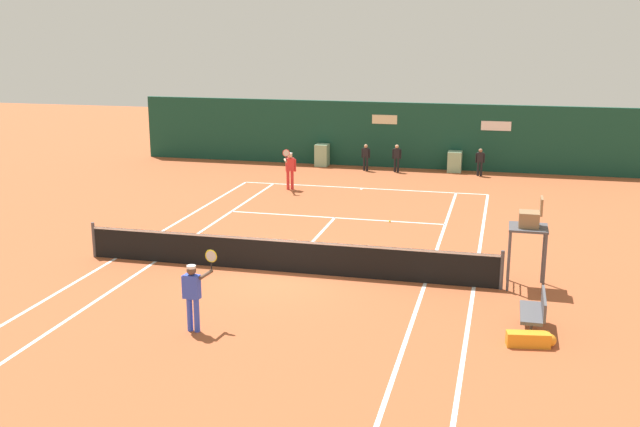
{
  "coord_description": "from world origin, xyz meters",
  "views": [
    {
      "loc": [
        5.92,
        -19.57,
        6.82
      ],
      "look_at": [
        0.1,
        3.79,
        0.8
      ],
      "focal_mm": 42.34,
      "sensor_mm": 36.0,
      "label": 1
    }
  ],
  "objects": [
    {
      "name": "ground_plane",
      "position": [
        -0.0,
        0.58,
        0.0
      ],
      "size": [
        80.0,
        80.0,
        0.01
      ],
      "color": "#A8512D"
    },
    {
      "name": "tennis_net",
      "position": [
        0.0,
        0.0,
        0.51
      ],
      "size": [
        12.1,
        0.1,
        1.07
      ],
      "color": "#4C4C51",
      "rests_on": "ground_plane"
    },
    {
      "name": "sponsor_back_wall",
      "position": [
        0.01,
        16.97,
        1.55
      ],
      "size": [
        25.0,
        1.02,
        3.19
      ],
      "color": "#144233",
      "rests_on": "ground_plane"
    },
    {
      "name": "umpire_chair",
      "position": [
        6.63,
        0.36,
        1.67
      ],
      "size": [
        1.0,
        1.0,
        2.47
      ],
      "rotation": [
        0.0,
        0.0,
        1.57
      ],
      "color": "#47474C",
      "rests_on": "ground_plane"
    },
    {
      "name": "player_bench",
      "position": [
        6.8,
        -2.68,
        0.51
      ],
      "size": [
        0.54,
        1.4,
        0.88
      ],
      "rotation": [
        0.0,
        0.0,
        1.57
      ],
      "color": "#38383D",
      "rests_on": "ground_plane"
    },
    {
      "name": "equipment_bag",
      "position": [
        6.73,
        -3.61,
        0.16
      ],
      "size": [
        1.09,
        0.45,
        0.32
      ],
      "color": "orange",
      "rests_on": "ground_plane"
    },
    {
      "name": "player_on_baseline",
      "position": [
        -2.94,
        10.69,
        0.96
      ],
      "size": [
        0.49,
        0.82,
        1.82
      ],
      "rotation": [
        0.0,
        0.0,
        3.55
      ],
      "color": "red",
      "rests_on": "ground_plane"
    },
    {
      "name": "player_near_side",
      "position": [
        -0.79,
        -4.58,
        0.96
      ],
      "size": [
        0.69,
        0.66,
        1.82
      ],
      "rotation": [
        0.0,
        0.0,
        -0.1
      ],
      "color": "blue",
      "rests_on": "ground_plane"
    },
    {
      "name": "ball_kid_centre_post",
      "position": [
        4.78,
        15.71,
        0.74
      ],
      "size": [
        0.43,
        0.19,
        1.28
      ],
      "rotation": [
        0.0,
        0.0,
        3.24
      ],
      "color": "black",
      "rests_on": "ground_plane"
    },
    {
      "name": "ball_kid_left_post",
      "position": [
        0.89,
        15.71,
        0.76
      ],
      "size": [
        0.44,
        0.18,
        1.32
      ],
      "rotation": [
        0.0,
        0.0,
        3.13
      ],
      "color": "black",
      "rests_on": "ground_plane"
    },
    {
      "name": "ball_kid_right_post",
      "position": [
        -0.61,
        15.71,
        0.74
      ],
      "size": [
        0.43,
        0.18,
        1.28
      ],
      "rotation": [
        0.0,
        0.0,
        3.12
      ],
      "color": "black",
      "rests_on": "ground_plane"
    },
    {
      "name": "tennis_ball_by_sideline",
      "position": [
        2.05,
        6.27,
        0.03
      ],
      "size": [
        0.07,
        0.07,
        0.07
      ],
      "primitive_type": "sphere",
      "color": "#CCE033",
      "rests_on": "ground_plane"
    }
  ]
}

